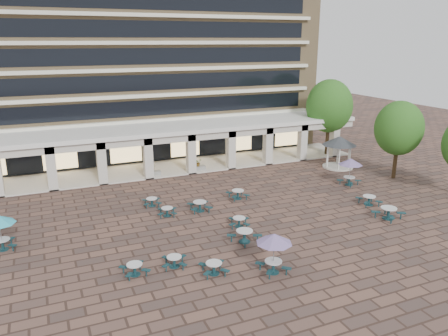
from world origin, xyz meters
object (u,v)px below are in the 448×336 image
(picnic_table_0, at_px, (174,261))
(picnic_table_2, at_px, (244,235))
(planter_right, at_px, (198,166))
(planter_left, at_px, (153,172))
(gazebo, at_px, (339,144))
(picnic_table_1, at_px, (214,267))

(picnic_table_0, height_order, picnic_table_2, picnic_table_2)
(planter_right, bearing_deg, picnic_table_2, -99.29)
(picnic_table_0, relative_size, planter_right, 1.13)
(planter_left, bearing_deg, picnic_table_0, -100.24)
(picnic_table_0, xyz_separation_m, picnic_table_2, (5.11, 1.32, 0.10))
(picnic_table_0, xyz_separation_m, planter_right, (7.77, 17.54, 0.14))
(picnic_table_2, xyz_separation_m, gazebo, (16.26, 11.77, 1.94))
(picnic_table_1, xyz_separation_m, picnic_table_2, (3.31, 2.95, 0.07))
(picnic_table_0, xyz_separation_m, planter_left, (3.17, 17.54, 0.07))
(picnic_table_0, height_order, planter_right, planter_right)
(gazebo, relative_size, planter_left, 2.30)
(picnic_table_2, xyz_separation_m, planter_left, (-1.94, 16.21, -0.03))
(picnic_table_0, relative_size, planter_left, 1.13)
(picnic_table_1, bearing_deg, planter_right, 79.48)
(planter_left, bearing_deg, gazebo, -13.72)
(picnic_table_1, relative_size, planter_right, 1.12)
(gazebo, bearing_deg, picnic_table_2, -144.10)
(picnic_table_2, distance_m, gazebo, 20.17)
(picnic_table_0, bearing_deg, gazebo, 46.82)
(picnic_table_1, distance_m, planter_right, 20.07)
(planter_left, bearing_deg, planter_right, -0.00)
(picnic_table_2, relative_size, planter_left, 1.46)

